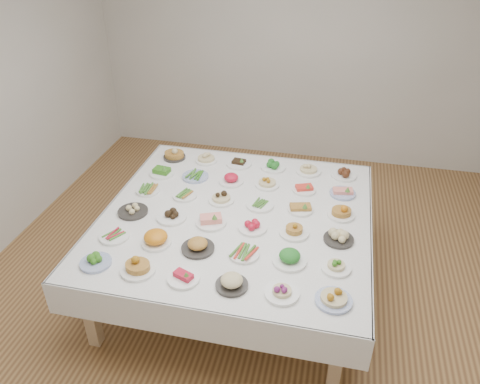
% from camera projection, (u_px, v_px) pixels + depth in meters
% --- Properties ---
extents(room_envelope, '(5.02, 5.02, 2.81)m').
position_uv_depth(room_envelope, '(255.00, 83.00, 3.46)').
color(room_envelope, '#9F7542').
rests_on(room_envelope, ground).
extents(display_table, '(2.22, 2.22, 0.75)m').
position_uv_depth(display_table, '(236.00, 221.00, 3.94)').
color(display_table, white).
rests_on(display_table, ground).
extents(dish_0, '(0.22, 0.22, 0.09)m').
position_uv_depth(dish_0, '(95.00, 260.00, 3.35)').
color(dish_0, '#4C66B2').
rests_on(dish_0, display_table).
extents(dish_1, '(0.25, 0.25, 0.15)m').
position_uv_depth(dish_1, '(137.00, 263.00, 3.26)').
color(dish_1, white).
rests_on(dish_1, display_table).
extents(dish_2, '(0.22, 0.22, 0.09)m').
position_uv_depth(dish_2, '(183.00, 276.00, 3.21)').
color(dish_2, white).
rests_on(dish_2, display_table).
extents(dish_3, '(0.22, 0.22, 0.13)m').
position_uv_depth(dish_3, '(232.00, 280.00, 3.14)').
color(dish_3, '#2D2A28').
rests_on(dish_3, display_table).
extents(dish_4, '(0.23, 0.23, 0.11)m').
position_uv_depth(dish_4, '(282.00, 289.00, 3.08)').
color(dish_4, white).
rests_on(dish_4, display_table).
extents(dish_5, '(0.24, 0.24, 0.13)m').
position_uv_depth(dish_5, '(334.00, 295.00, 3.02)').
color(dish_5, '#4C66B2').
rests_on(dish_5, display_table).
extents(dish_6, '(0.23, 0.23, 0.05)m').
position_uv_depth(dish_6, '(114.00, 235.00, 3.62)').
color(dish_6, white).
rests_on(dish_6, display_table).
extents(dish_7, '(0.23, 0.23, 0.14)m').
position_uv_depth(dish_7, '(156.00, 237.00, 3.53)').
color(dish_7, white).
rests_on(dish_7, display_table).
extents(dish_8, '(0.25, 0.25, 0.13)m').
position_uv_depth(dish_8, '(198.00, 243.00, 3.48)').
color(dish_8, '#2D2A28').
rests_on(dish_8, display_table).
extents(dish_9, '(0.23, 0.23, 0.06)m').
position_uv_depth(dish_9, '(244.00, 252.00, 3.44)').
color(dish_9, white).
rests_on(dish_9, display_table).
extents(dish_10, '(0.26, 0.26, 0.14)m').
position_uv_depth(dish_10, '(290.00, 255.00, 3.35)').
color(dish_10, white).
rests_on(dish_10, display_table).
extents(dish_11, '(0.21, 0.21, 0.11)m').
position_uv_depth(dish_11, '(336.00, 264.00, 3.30)').
color(dish_11, white).
rests_on(dish_11, display_table).
extents(dish_12, '(0.25, 0.25, 0.10)m').
position_uv_depth(dish_12, '(132.00, 208.00, 3.90)').
color(dish_12, '#2D2A28').
rests_on(dish_12, display_table).
extents(dish_13, '(0.24, 0.24, 0.09)m').
position_uv_depth(dish_13, '(171.00, 215.00, 3.83)').
color(dish_13, white).
rests_on(dish_13, display_table).
extents(dish_14, '(0.25, 0.25, 0.12)m').
position_uv_depth(dish_14, '(211.00, 218.00, 3.77)').
color(dish_14, white).
rests_on(dish_14, display_table).
extents(dish_15, '(0.23, 0.23, 0.09)m').
position_uv_depth(dish_15, '(253.00, 225.00, 3.71)').
color(dish_15, white).
rests_on(dish_15, display_table).
extents(dish_16, '(0.23, 0.23, 0.12)m').
position_uv_depth(dish_16, '(294.00, 229.00, 3.65)').
color(dish_16, white).
rests_on(dish_16, display_table).
extents(dish_17, '(0.23, 0.23, 0.10)m').
position_uv_depth(dish_17, '(339.00, 236.00, 3.58)').
color(dish_17, '#2D2A28').
rests_on(dish_17, display_table).
extents(dish_18, '(0.21, 0.21, 0.05)m').
position_uv_depth(dish_18, '(148.00, 189.00, 4.20)').
color(dish_18, white).
rests_on(dish_18, display_table).
extents(dish_19, '(0.23, 0.21, 0.05)m').
position_uv_depth(dish_19, '(185.00, 195.00, 4.12)').
color(dish_19, white).
rests_on(dish_19, display_table).
extents(dish_20, '(0.22, 0.22, 0.13)m').
position_uv_depth(dish_20, '(221.00, 195.00, 4.04)').
color(dish_20, white).
rests_on(dish_20, display_table).
extents(dish_21, '(0.23, 0.23, 0.05)m').
position_uv_depth(dish_21, '(260.00, 204.00, 4.00)').
color(dish_21, white).
rests_on(dish_21, display_table).
extents(dish_22, '(0.21, 0.21, 0.10)m').
position_uv_depth(dish_22, '(301.00, 206.00, 3.93)').
color(dish_22, white).
rests_on(dish_22, display_table).
extents(dish_23, '(0.23, 0.22, 0.13)m').
position_uv_depth(dish_23, '(342.00, 210.00, 3.85)').
color(dish_23, white).
rests_on(dish_23, display_table).
extents(dish_24, '(0.23, 0.23, 0.10)m').
position_uv_depth(dish_24, '(162.00, 171.00, 4.45)').
color(dish_24, white).
rests_on(dish_24, display_table).
extents(dish_25, '(0.24, 0.24, 0.06)m').
position_uv_depth(dish_25, '(195.00, 175.00, 4.41)').
color(dish_25, '#4C66B2').
rests_on(dish_25, display_table).
extents(dish_26, '(0.22, 0.22, 0.12)m').
position_uv_depth(dish_26, '(231.00, 178.00, 4.32)').
color(dish_26, white).
rests_on(dish_26, display_table).
extents(dish_27, '(0.22, 0.22, 0.11)m').
position_uv_depth(dish_27, '(267.00, 181.00, 4.27)').
color(dish_27, white).
rests_on(dish_27, display_table).
extents(dish_28, '(0.21, 0.21, 0.09)m').
position_uv_depth(dish_28, '(304.00, 187.00, 4.20)').
color(dish_28, white).
rests_on(dish_28, display_table).
extents(dish_29, '(0.23, 0.23, 0.11)m').
position_uv_depth(dish_29, '(343.00, 190.00, 4.14)').
color(dish_29, '#4C66B2').
rests_on(dish_29, display_table).
extents(dish_30, '(0.23, 0.22, 0.14)m').
position_uv_depth(dish_30, '(174.00, 152.00, 4.72)').
color(dish_30, '#2D2A28').
rests_on(dish_30, display_table).
extents(dish_31, '(0.22, 0.22, 0.12)m').
position_uv_depth(dish_31, '(206.00, 157.00, 4.67)').
color(dish_31, white).
rests_on(dish_31, display_table).
extents(dish_32, '(0.25, 0.25, 0.10)m').
position_uv_depth(dish_32, '(239.00, 161.00, 4.62)').
color(dish_32, white).
rests_on(dish_32, display_table).
extents(dish_33, '(0.25, 0.25, 0.11)m').
position_uv_depth(dish_33, '(273.00, 164.00, 4.55)').
color(dish_33, white).
rests_on(dish_33, display_table).
extents(dish_34, '(0.23, 0.23, 0.12)m').
position_uv_depth(dish_34, '(309.00, 167.00, 4.48)').
color(dish_34, white).
rests_on(dish_34, display_table).
extents(dish_35, '(0.24, 0.24, 0.11)m').
position_uv_depth(dish_35, '(344.00, 172.00, 4.42)').
color(dish_35, white).
rests_on(dish_35, display_table).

